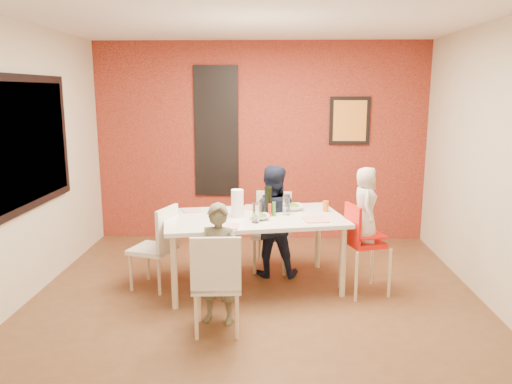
{
  "coord_description": "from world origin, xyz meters",
  "views": [
    {
      "loc": [
        0.15,
        -4.58,
        2.04
      ],
      "look_at": [
        0.0,
        0.3,
        1.05
      ],
      "focal_mm": 35.0,
      "sensor_mm": 36.0,
      "label": 1
    }
  ],
  "objects_px": {
    "chair_left": "(159,243)",
    "child_near": "(219,264)",
    "high_chair": "(362,240)",
    "dining_table": "(254,223)",
    "wine_bottle": "(268,200)",
    "paper_towel_roll": "(237,203)",
    "chair_far": "(273,226)",
    "child_far": "(272,221)",
    "toddler": "(365,204)",
    "chair_near": "(217,279)"
  },
  "relations": [
    {
      "from": "chair_left",
      "to": "child_near",
      "type": "bearing_deg",
      "value": 60.7
    },
    {
      "from": "high_chair",
      "to": "dining_table",
      "type": "bearing_deg",
      "value": 64.63
    },
    {
      "from": "wine_bottle",
      "to": "paper_towel_roll",
      "type": "relative_size",
      "value": 1.03
    },
    {
      "from": "chair_far",
      "to": "wine_bottle",
      "type": "bearing_deg",
      "value": -87.6
    },
    {
      "from": "chair_left",
      "to": "paper_towel_roll",
      "type": "relative_size",
      "value": 3.08
    },
    {
      "from": "dining_table",
      "to": "wine_bottle",
      "type": "relative_size",
      "value": 6.78
    },
    {
      "from": "wine_bottle",
      "to": "child_far",
      "type": "bearing_deg",
      "value": 81.05
    },
    {
      "from": "chair_left",
      "to": "toddler",
      "type": "bearing_deg",
      "value": 106.62
    },
    {
      "from": "chair_near",
      "to": "chair_left",
      "type": "height_order",
      "value": "chair_near"
    },
    {
      "from": "chair_far",
      "to": "chair_left",
      "type": "bearing_deg",
      "value": -142.08
    },
    {
      "from": "chair_left",
      "to": "child_far",
      "type": "distance_m",
      "value": 1.25
    },
    {
      "from": "chair_far",
      "to": "child_near",
      "type": "xyz_separation_m",
      "value": [
        -0.48,
        -1.43,
        0.05
      ]
    },
    {
      "from": "chair_near",
      "to": "wine_bottle",
      "type": "height_order",
      "value": "wine_bottle"
    },
    {
      "from": "child_far",
      "to": "toddler",
      "type": "bearing_deg",
      "value": 154.1
    },
    {
      "from": "chair_far",
      "to": "chair_left",
      "type": "height_order",
      "value": "chair_far"
    },
    {
      "from": "chair_near",
      "to": "child_near",
      "type": "xyz_separation_m",
      "value": [
        -0.01,
        0.24,
        0.05
      ]
    },
    {
      "from": "dining_table",
      "to": "chair_left",
      "type": "height_order",
      "value": "chair_left"
    },
    {
      "from": "dining_table",
      "to": "child_near",
      "type": "bearing_deg",
      "value": -107.94
    },
    {
      "from": "chair_left",
      "to": "paper_towel_roll",
      "type": "distance_m",
      "value": 0.92
    },
    {
      "from": "dining_table",
      "to": "child_near",
      "type": "height_order",
      "value": "child_near"
    },
    {
      "from": "high_chair",
      "to": "paper_towel_roll",
      "type": "relative_size",
      "value": 3.28
    },
    {
      "from": "chair_left",
      "to": "toddler",
      "type": "xyz_separation_m",
      "value": [
        2.1,
        -0.05,
        0.44
      ]
    },
    {
      "from": "chair_far",
      "to": "child_far",
      "type": "distance_m",
      "value": 0.27
    },
    {
      "from": "child_near",
      "to": "child_far",
      "type": "relative_size",
      "value": 0.87
    },
    {
      "from": "high_chair",
      "to": "chair_far",
      "type": "bearing_deg",
      "value": 33.43
    },
    {
      "from": "chair_near",
      "to": "wine_bottle",
      "type": "bearing_deg",
      "value": -113.3
    },
    {
      "from": "chair_near",
      "to": "chair_far",
      "type": "bearing_deg",
      "value": -109.62
    },
    {
      "from": "chair_left",
      "to": "high_chair",
      "type": "xyz_separation_m",
      "value": [
        2.08,
        -0.06,
        0.07
      ]
    },
    {
      "from": "paper_towel_roll",
      "to": "toddler",
      "type": "bearing_deg",
      "value": -4.99
    },
    {
      "from": "child_near",
      "to": "chair_near",
      "type": "bearing_deg",
      "value": -77.63
    },
    {
      "from": "chair_near",
      "to": "dining_table",
      "type": "bearing_deg",
      "value": -107.85
    },
    {
      "from": "dining_table",
      "to": "child_near",
      "type": "relative_size",
      "value": 1.84
    },
    {
      "from": "child_near",
      "to": "child_far",
      "type": "distance_m",
      "value": 1.28
    },
    {
      "from": "toddler",
      "to": "wine_bottle",
      "type": "distance_m",
      "value": 1.0
    },
    {
      "from": "dining_table",
      "to": "paper_towel_roll",
      "type": "distance_m",
      "value": 0.27
    },
    {
      "from": "dining_table",
      "to": "chair_far",
      "type": "relative_size",
      "value": 2.25
    },
    {
      "from": "chair_near",
      "to": "toddler",
      "type": "xyz_separation_m",
      "value": [
        1.39,
        0.95,
        0.43
      ]
    },
    {
      "from": "child_far",
      "to": "toddler",
      "type": "relative_size",
      "value": 1.65
    },
    {
      "from": "child_far",
      "to": "paper_towel_roll",
      "type": "height_order",
      "value": "child_far"
    },
    {
      "from": "child_far",
      "to": "toddler",
      "type": "xyz_separation_m",
      "value": [
        0.93,
        -0.48,
        0.31
      ]
    },
    {
      "from": "toddler",
      "to": "paper_towel_roll",
      "type": "bearing_deg",
      "value": 89.76
    },
    {
      "from": "wine_bottle",
      "to": "child_near",
      "type": "bearing_deg",
      "value": -114.0
    },
    {
      "from": "high_chair",
      "to": "child_near",
      "type": "xyz_separation_m",
      "value": [
        -1.38,
        -0.7,
        -0.02
      ]
    },
    {
      "from": "chair_left",
      "to": "child_far",
      "type": "relative_size",
      "value": 0.7
    },
    {
      "from": "dining_table",
      "to": "high_chair",
      "type": "bearing_deg",
      "value": -7.92
    },
    {
      "from": "chair_near",
      "to": "toddler",
      "type": "distance_m",
      "value": 1.74
    },
    {
      "from": "chair_left",
      "to": "high_chair",
      "type": "distance_m",
      "value": 2.08
    },
    {
      "from": "dining_table",
      "to": "chair_left",
      "type": "bearing_deg",
      "value": -174.61
    },
    {
      "from": "chair_left",
      "to": "toddler",
      "type": "height_order",
      "value": "toddler"
    },
    {
      "from": "toddler",
      "to": "child_near",
      "type": "bearing_deg",
      "value": 121.8
    }
  ]
}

